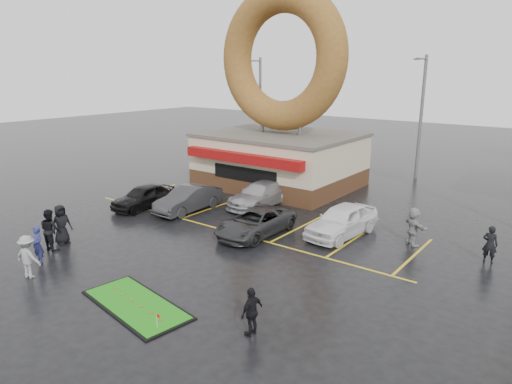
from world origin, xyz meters
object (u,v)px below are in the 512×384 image
Objects in this scene: car_black at (144,196)px; person_cameraman at (252,311)px; car_silver at (260,194)px; streetlight_mid at (421,115)px; donut_shop at (280,122)px; car_grey at (256,222)px; car_white at (342,220)px; putting_green at (136,304)px; streetlight_left at (260,106)px; car_dgrey at (188,199)px; person_blue at (38,245)px; dumpster at (226,168)px.

person_cameraman is (13.35, -6.75, 0.09)m from car_black.
streetlight_mid is at bearing 69.58° from car_silver.
donut_shop reaches higher than person_cameraman.
streetlight_mid is 17.68m from car_grey.
car_grey is (2.81, -4.14, -0.06)m from car_silver.
car_grey is 1.02× the size of car_white.
donut_shop is 1.50× the size of streetlight_mid.
streetlight_mid is at bearing 87.24° from putting_green.
car_black is 11.95m from putting_green.
streetlight_left is 2.04× the size of car_dgrey.
person_cameraman is at bearing -37.06° from car_dgrey.
streetlight_left reaches higher than person_blue.
dumpster is at bearing 99.28° from car_black.
car_grey is at bearing -138.61° from car_white.
streetlight_mid is 26.72m from person_blue.
dumpster is (-13.14, 6.42, -0.13)m from car_white.
putting_green is at bearing -71.46° from donut_shop.
car_black is 0.86× the size of putting_green.
streetlight_mid is 1.91× the size of putting_green.
dumpster is (-1.62, 9.26, -0.04)m from car_black.
donut_shop reaches higher than streetlight_mid.
putting_green is (3.79, -12.28, -0.67)m from car_silver.
person_cameraman is at bearing -27.49° from car_black.
car_silver is at bearing 50.79° from car_dgrey.
putting_green is at bearing -92.76° from streetlight_mid.
dumpster is (-14.98, 16.02, -0.14)m from person_cameraman.
car_black is at bearing -78.46° from dumpster.
streetlight_left is 1.96× the size of car_white.
car_white is (1.26, -14.57, -4.00)m from streetlight_mid.
person_blue reaches higher than person_cameraman.
car_black is 0.89× the size of car_white.
streetlight_left is (-7.00, 6.95, 0.32)m from donut_shop.
donut_shop is at bearing 108.54° from putting_green.
car_grey is 4.25m from car_white.
car_dgrey is at bearing -94.61° from donut_shop.
car_black is 0.92× the size of car_dgrey.
car_dgrey is (-0.67, -8.35, -3.74)m from donut_shop.
car_white reaches higher than dumpster.
streetlight_left is 2.21× the size of car_black.
donut_shop is 9.18m from car_dgrey.
person_blue is at bearing -80.19° from person_cameraman.
streetlight_mid reaches higher than car_grey.
car_dgrey is at bearing -67.53° from streetlight_left.
person_cameraman is 21.93m from dumpster.
car_grey is (11.81, -16.05, -4.13)m from streetlight_left.
person_blue is at bearing -88.93° from car_dgrey.
donut_shop reaches higher than car_black.
car_dgrey is 5.54m from car_grey.
donut_shop is 2.77× the size of car_silver.
person_cameraman is (5.29, -7.12, 0.14)m from car_grey.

